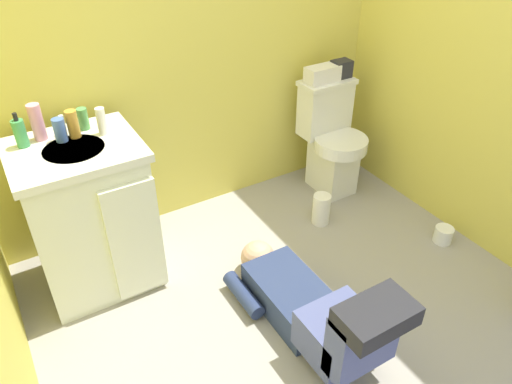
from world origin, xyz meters
The scene contains 17 objects.
ground_plane centered at (0.00, 0.00, -0.02)m, with size 2.95×3.11×0.04m, color gray.
wall_back centered at (0.00, 1.09, 1.20)m, with size 2.61×0.08×2.40m, color #DACB52.
wall_right centered at (1.27, 0.00, 1.20)m, with size 0.08×2.11×2.40m, color #DACB52.
toilet centered at (0.85, 0.78, 0.37)m, with size 0.36×0.46×0.75m.
vanity_cabinet centered at (-0.78, 0.69, 0.42)m, with size 0.60×0.53×0.82m.
faucet centered at (-0.78, 0.83, 0.87)m, with size 0.02×0.02×0.10m, color silver.
person_plumber centered at (-0.03, -0.22, 0.18)m, with size 0.39×1.06×0.52m.
tissue_box centered at (0.80, 0.87, 0.80)m, with size 0.22×0.11×0.10m, color silver.
toiletry_bag centered at (0.95, 0.87, 0.81)m, with size 0.12×0.09×0.11m, color #26262D.
soap_dispenser centered at (-0.97, 0.81, 0.89)m, with size 0.06×0.06×0.17m.
bottle_pink centered at (-0.89, 0.84, 0.91)m, with size 0.06×0.06×0.18m, color pink.
bottle_blue centered at (-0.81, 0.77, 0.88)m, with size 0.06×0.06×0.11m, color #4567B1.
bottle_amber centered at (-0.74, 0.78, 0.89)m, with size 0.05×0.05×0.13m, color #C18B30.
bottle_green centered at (-0.68, 0.84, 0.87)m, with size 0.05×0.05×0.11m, color #509950.
bottle_white centered at (-0.62, 0.74, 0.89)m, with size 0.04×0.04×0.13m, color white.
paper_towel_roll centered at (0.55, 0.46, 0.10)m, with size 0.11×0.11×0.20m, color white.
toilet_paper_roll centered at (1.07, -0.07, 0.05)m, with size 0.11×0.11×0.10m, color white.
Camera 1 is at (-1.06, -1.43, 1.92)m, focal length 34.15 mm.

